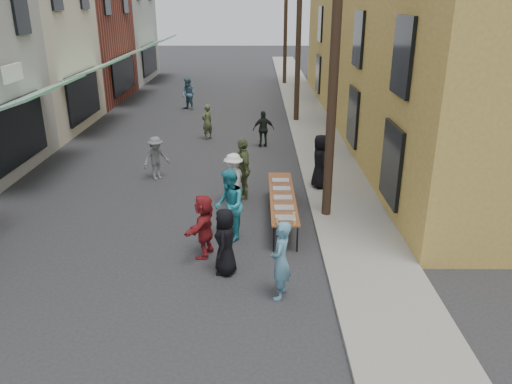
{
  "coord_description": "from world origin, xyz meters",
  "views": [
    {
      "loc": [
        2.32,
        -10.19,
        5.87
      ],
      "look_at": [
        2.28,
        1.6,
        1.3
      ],
      "focal_mm": 35.0,
      "sensor_mm": 36.0,
      "label": 1
    }
  ],
  "objects_px": {
    "utility_pole_mid": "(299,30)",
    "utility_pole_far": "(286,20)",
    "utility_pole_near": "(335,56)",
    "guest_front_a": "(225,241)",
    "serving_table": "(282,197)",
    "guest_front_c": "(229,205)",
    "catering_tray_sausage": "(285,219)",
    "server": "(320,161)"
  },
  "relations": [
    {
      "from": "utility_pole_near",
      "to": "serving_table",
      "type": "xyz_separation_m",
      "value": [
        -1.28,
        -0.27,
        -3.79
      ]
    },
    {
      "from": "server",
      "to": "utility_pole_far",
      "type": "bearing_deg",
      "value": -10.49
    },
    {
      "from": "utility_pole_near",
      "to": "utility_pole_far",
      "type": "distance_m",
      "value": 24.0
    },
    {
      "from": "serving_table",
      "to": "guest_front_a",
      "type": "xyz_separation_m",
      "value": [
        -1.42,
        -2.88,
        0.07
      ]
    },
    {
      "from": "guest_front_a",
      "to": "guest_front_c",
      "type": "bearing_deg",
      "value": -173.19
    },
    {
      "from": "guest_front_a",
      "to": "guest_front_c",
      "type": "relative_size",
      "value": 0.82
    },
    {
      "from": "serving_table",
      "to": "guest_front_c",
      "type": "relative_size",
      "value": 2.1
    },
    {
      "from": "serving_table",
      "to": "guest_front_c",
      "type": "height_order",
      "value": "guest_front_c"
    },
    {
      "from": "guest_front_c",
      "to": "guest_front_a",
      "type": "bearing_deg",
      "value": -8.44
    },
    {
      "from": "utility_pole_near",
      "to": "guest_front_c",
      "type": "height_order",
      "value": "utility_pole_near"
    },
    {
      "from": "utility_pole_mid",
      "to": "utility_pole_far",
      "type": "bearing_deg",
      "value": 90.0
    },
    {
      "from": "utility_pole_near",
      "to": "server",
      "type": "height_order",
      "value": "utility_pole_near"
    },
    {
      "from": "serving_table",
      "to": "catering_tray_sausage",
      "type": "relative_size",
      "value": 8.0
    },
    {
      "from": "utility_pole_far",
      "to": "server",
      "type": "xyz_separation_m",
      "value": [
        0.05,
        -21.81,
        -3.52
      ]
    },
    {
      "from": "utility_pole_near",
      "to": "server",
      "type": "distance_m",
      "value": 4.15
    },
    {
      "from": "guest_front_a",
      "to": "utility_pole_mid",
      "type": "bearing_deg",
      "value": 176.71
    },
    {
      "from": "utility_pole_mid",
      "to": "guest_front_c",
      "type": "distance_m",
      "value": 14.17
    },
    {
      "from": "serving_table",
      "to": "guest_front_a",
      "type": "height_order",
      "value": "guest_front_a"
    },
    {
      "from": "catering_tray_sausage",
      "to": "utility_pole_mid",
      "type": "bearing_deg",
      "value": 84.73
    },
    {
      "from": "guest_front_a",
      "to": "server",
      "type": "bearing_deg",
      "value": 159.56
    },
    {
      "from": "server",
      "to": "utility_pole_near",
      "type": "bearing_deg",
      "value": 168.07
    },
    {
      "from": "utility_pole_mid",
      "to": "guest_front_c",
      "type": "bearing_deg",
      "value": -101.35
    },
    {
      "from": "catering_tray_sausage",
      "to": "utility_pole_far",
      "type": "bearing_deg",
      "value": 87.16
    },
    {
      "from": "catering_tray_sausage",
      "to": "guest_front_a",
      "type": "xyz_separation_m",
      "value": [
        -1.42,
        -1.23,
        -0.01
      ]
    },
    {
      "from": "utility_pole_far",
      "to": "catering_tray_sausage",
      "type": "bearing_deg",
      "value": -92.84
    },
    {
      "from": "server",
      "to": "guest_front_a",
      "type": "bearing_deg",
      "value": 142.13
    },
    {
      "from": "utility_pole_near",
      "to": "guest_front_c",
      "type": "xyz_separation_m",
      "value": [
        -2.7,
        -1.45,
        -3.55
      ]
    },
    {
      "from": "catering_tray_sausage",
      "to": "guest_front_c",
      "type": "xyz_separation_m",
      "value": [
        -1.42,
        0.47,
        0.16
      ]
    },
    {
      "from": "guest_front_c",
      "to": "utility_pole_mid",
      "type": "bearing_deg",
      "value": 160.21
    },
    {
      "from": "utility_pole_near",
      "to": "utility_pole_mid",
      "type": "relative_size",
      "value": 1.0
    },
    {
      "from": "utility_pole_near",
      "to": "catering_tray_sausage",
      "type": "bearing_deg",
      "value": -123.82
    },
    {
      "from": "utility_pole_mid",
      "to": "utility_pole_far",
      "type": "distance_m",
      "value": 12.0
    },
    {
      "from": "utility_pole_near",
      "to": "serving_table",
      "type": "height_order",
      "value": "utility_pole_near"
    },
    {
      "from": "guest_front_c",
      "to": "catering_tray_sausage",
      "type": "bearing_deg",
      "value": 63.15
    },
    {
      "from": "utility_pole_far",
      "to": "catering_tray_sausage",
      "type": "xyz_separation_m",
      "value": [
        -1.28,
        -25.92,
        -3.71
      ]
    },
    {
      "from": "utility_pole_near",
      "to": "utility_pole_far",
      "type": "relative_size",
      "value": 1.0
    },
    {
      "from": "utility_pole_near",
      "to": "serving_table",
      "type": "relative_size",
      "value": 2.25
    },
    {
      "from": "guest_front_a",
      "to": "guest_front_c",
      "type": "xyz_separation_m",
      "value": [
        0.0,
        1.7,
        0.17
      ]
    },
    {
      "from": "utility_pole_mid",
      "to": "catering_tray_sausage",
      "type": "distance_m",
      "value": 14.46
    },
    {
      "from": "utility_pole_near",
      "to": "guest_front_a",
      "type": "xyz_separation_m",
      "value": [
        -2.7,
        -3.15,
        -3.72
      ]
    },
    {
      "from": "utility_pole_mid",
      "to": "utility_pole_far",
      "type": "xyz_separation_m",
      "value": [
        0.0,
        12.0,
        0.0
      ]
    },
    {
      "from": "utility_pole_far",
      "to": "serving_table",
      "type": "bearing_deg",
      "value": -93.03
    }
  ]
}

